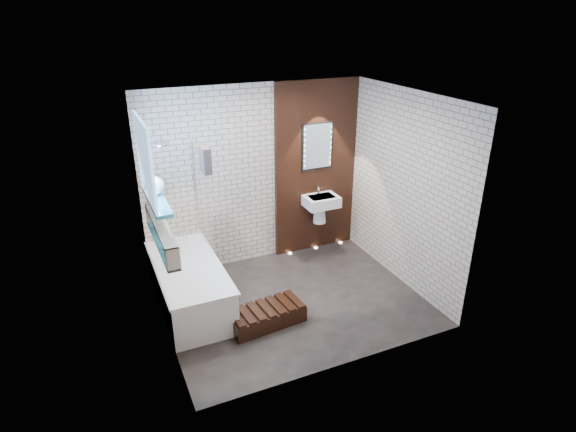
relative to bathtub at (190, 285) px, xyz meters
name	(u,v)px	position (x,y,z in m)	size (l,w,h in m)	color
ground	(293,301)	(1.22, -0.45, -0.29)	(3.20, 3.20, 0.00)	black
room_shell	(293,209)	(1.22, -0.45, 1.01)	(3.24, 3.20, 2.60)	#BFAC98
walnut_panel	(316,169)	(2.17, 0.82, 1.01)	(1.30, 0.06, 2.60)	black
clerestory_window	(148,169)	(-0.34, -0.10, 1.61)	(0.18, 1.00, 0.94)	#7FADE0
display_niche	(162,235)	(-0.31, -0.30, 0.91)	(0.14, 1.30, 0.26)	teal
bathtub	(190,285)	(0.00, 0.00, 0.00)	(0.79, 1.74, 0.70)	white
bath_screen	(203,197)	(0.35, 0.44, 0.99)	(0.01, 0.78, 1.40)	white
towel	(205,160)	(0.35, 0.15, 1.56)	(0.09, 0.24, 0.32)	black
shower_head	(162,144)	(-0.08, 0.50, 1.71)	(0.18, 0.18, 0.02)	silver
washbasin	(321,205)	(2.17, 0.62, 0.50)	(0.50, 0.36, 0.58)	white
led_mirror	(317,146)	(2.17, 0.78, 1.36)	(0.50, 0.02, 0.70)	black
walnut_step	(266,316)	(0.74, -0.75, -0.19)	(0.91, 0.40, 0.20)	black
niche_bottles	(160,234)	(-0.31, -0.19, 0.87)	(0.06, 0.75, 0.14)	#A67019
sill_vases	(155,186)	(-0.28, 0.03, 1.37)	(0.21, 0.21, 0.21)	white
floor_uplights	(316,248)	(2.17, 0.75, -0.29)	(0.96, 0.06, 0.01)	#FFD899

